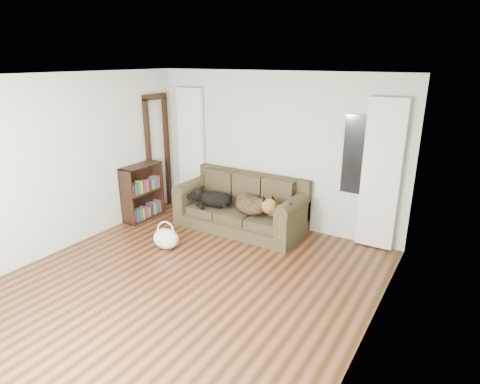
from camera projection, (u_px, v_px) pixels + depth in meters
The scene contains 15 objects.
floor at pixel (183, 286), 5.16m from camera, with size 5.00×5.00×0.00m, color black.
ceiling at pixel (172, 76), 4.33m from camera, with size 5.00×5.00×0.00m, color white.
wall_back at pixel (274, 151), 6.77m from camera, with size 4.50×0.04×2.60m, color #B5C3AF.
wall_left at pixel (59, 165), 5.85m from camera, with size 0.04×5.00×2.60m, color #B5C3AF.
wall_right at pixel (371, 231), 3.63m from camera, with size 0.04×5.00×2.60m, color #B5C3AF.
curtain_left at pixel (191, 149), 7.59m from camera, with size 0.55×0.08×2.25m, color white.
curtain_right at pixel (381, 176), 5.86m from camera, with size 0.55×0.08×2.25m, color white.
window_pane at pixel (359, 156), 5.99m from camera, with size 0.50×0.03×1.20m, color black.
door_casing at pixel (158, 155), 7.57m from camera, with size 0.07×0.60×2.10m, color black.
sofa at pixel (240, 203), 6.78m from camera, with size 2.18×0.94×0.89m, color #29251C.
dog_black_lab at pixel (214, 199), 6.92m from camera, with size 0.60×0.42×0.25m, color black.
dog_shepherd at pixel (253, 205), 6.58m from camera, with size 0.70×0.50×0.31m, color black.
tv_remote at pixel (290, 201), 6.04m from camera, with size 0.05×0.20×0.02m, color black.
tote_bag at pixel (166, 238), 6.15m from camera, with size 0.42×0.33×0.31m, color silver.
bookshelf at pixel (143, 192), 7.21m from camera, with size 0.30×0.80×1.00m, color black.
Camera 1 is at (2.97, -3.46, 2.79)m, focal length 30.00 mm.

